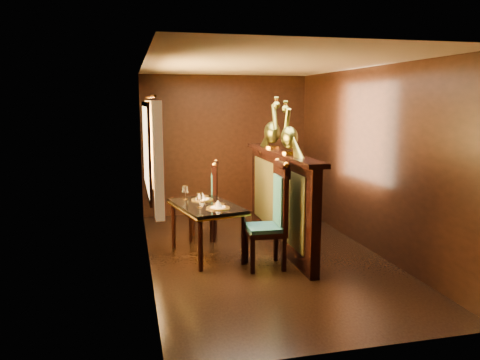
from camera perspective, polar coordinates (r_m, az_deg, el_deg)
The scene contains 8 objects.
ground at distance 6.36m, azimuth 2.89°, elevation -9.14°, with size 5.00×5.00×0.00m, color black.
room_shell at distance 6.04m, azimuth 2.19°, elevation 5.22°, with size 3.04×5.04×2.52m.
partition at distance 6.54m, azimuth 4.90°, elevation -2.16°, with size 0.26×2.70×1.36m.
dining_table at distance 6.20m, azimuth -4.17°, elevation -3.60°, with size 0.96×1.31×0.90m.
chair_left at distance 5.77m, azimuth 4.25°, elevation -3.90°, with size 0.50×0.54×1.34m.
chair_right at distance 6.96m, azimuth -3.62°, elevation -2.27°, with size 0.51×0.53×1.18m.
peacock_left at distance 6.10m, azimuth 6.06°, elevation 6.38°, with size 0.22×0.58×0.69m, color #16442B, non-canonical shape.
peacock_right at distance 6.81m, azimuth 3.96°, elevation 6.97°, with size 0.23×0.63×0.74m, color #16442B, non-canonical shape.
Camera 1 is at (-1.70, -5.78, 2.04)m, focal length 35.00 mm.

